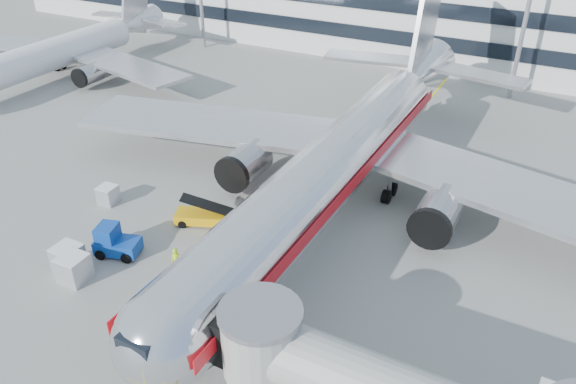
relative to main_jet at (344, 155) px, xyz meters
The scene contains 10 objects.
ground 12.46m from the main_jet, 90.00° to the right, with size 180.00×180.00×0.00m, color gray.
lead_in_line 4.57m from the main_jet, 90.00° to the right, with size 0.25×70.00×0.01m, color yellow.
main_jet is the anchor object (origin of this frame).
second_jet 44.52m from the main_jet, 165.59° to the left, with size 38.21×36.52×12.04m.
belt_loader 11.52m from the main_jet, 135.52° to the right, with size 4.90×3.29×2.31m.
baggage_tug 18.03m from the main_jet, 129.15° to the right, with size 3.37×2.62×2.25m.
cargo_container_left 21.13m from the main_jet, 127.63° to the right, with size 1.71×1.71×1.81m.
cargo_container_right 19.06m from the main_jet, 151.61° to the right, with size 1.45×1.45×1.46m.
cargo_container_front 20.96m from the main_jet, 123.97° to the right, with size 1.80×1.80×1.85m.
ramp_worker 15.14m from the main_jet, 114.14° to the right, with size 0.72×0.47×1.98m, color #B3E718.
Camera 1 is at (14.32, -24.26, 23.94)m, focal length 35.00 mm.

